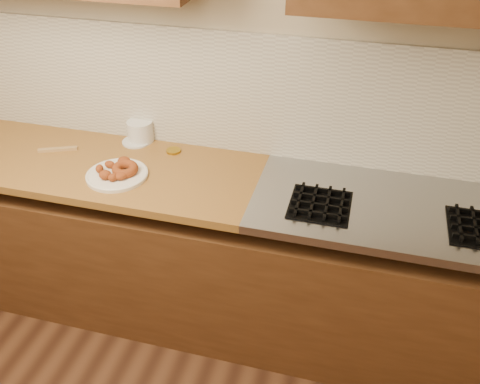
# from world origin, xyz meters

# --- Properties ---
(wall_back) EXTENTS (4.00, 0.02, 2.70)m
(wall_back) POSITION_xyz_m (0.00, 2.00, 1.35)
(wall_back) COLOR #BFB18F
(wall_back) RESTS_ON ground
(base_cabinet) EXTENTS (3.60, 0.60, 0.77)m
(base_cabinet) POSITION_xyz_m (0.00, 1.69, 0.39)
(base_cabinet) COLOR #543119
(base_cabinet) RESTS_ON floor
(butcher_block) EXTENTS (2.30, 0.62, 0.04)m
(butcher_block) POSITION_xyz_m (-0.65, 1.69, 0.88)
(butcher_block) COLOR olive
(butcher_block) RESTS_ON base_cabinet
(stovetop) EXTENTS (1.30, 0.62, 0.04)m
(stovetop) POSITION_xyz_m (1.15, 1.69, 0.88)
(stovetop) COLOR #9EA0A5
(stovetop) RESTS_ON base_cabinet
(backsplash) EXTENTS (3.60, 0.02, 0.60)m
(backsplash) POSITION_xyz_m (0.00, 1.99, 1.20)
(backsplash) COLOR beige
(backsplash) RESTS_ON wall_back
(burner_grates) EXTENTS (0.91, 0.26, 0.03)m
(burner_grates) POSITION_xyz_m (1.13, 1.61, 0.91)
(burner_grates) COLOR black
(burner_grates) RESTS_ON stovetop
(donut_plate) EXTENTS (0.29, 0.29, 0.02)m
(donut_plate) POSITION_xyz_m (-0.15, 1.60, 0.91)
(donut_plate) COLOR silver
(donut_plate) RESTS_ON butcher_block
(ring_donut) EXTENTS (0.16, 0.16, 0.06)m
(ring_donut) POSITION_xyz_m (-0.11, 1.61, 0.94)
(ring_donut) COLOR #9D471F
(ring_donut) RESTS_ON donut_plate
(fried_dough_chunks) EXTENTS (0.19, 0.21, 0.05)m
(fried_dough_chunks) POSITION_xyz_m (-0.16, 1.60, 0.94)
(fried_dough_chunks) COLOR #9D471F
(fried_dough_chunks) RESTS_ON donut_plate
(plastic_tub) EXTENTS (0.14, 0.14, 0.11)m
(plastic_tub) POSITION_xyz_m (-0.18, 1.95, 0.96)
(plastic_tub) COLOR silver
(plastic_tub) RESTS_ON butcher_block
(tub_lid) EXTENTS (0.18, 0.18, 0.01)m
(tub_lid) POSITION_xyz_m (-0.20, 1.93, 0.90)
(tub_lid) COLOR silver
(tub_lid) RESTS_ON butcher_block
(brass_jar_lid) EXTENTS (0.08, 0.08, 0.01)m
(brass_jar_lid) POSITION_xyz_m (0.02, 1.88, 0.91)
(brass_jar_lid) COLOR #A5831F
(brass_jar_lid) RESTS_ON butcher_block
(wooden_utensil) EXTENTS (0.19, 0.10, 0.02)m
(wooden_utensil) POSITION_xyz_m (-0.55, 1.74, 0.91)
(wooden_utensil) COLOR #A37E4C
(wooden_utensil) RESTS_ON butcher_block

